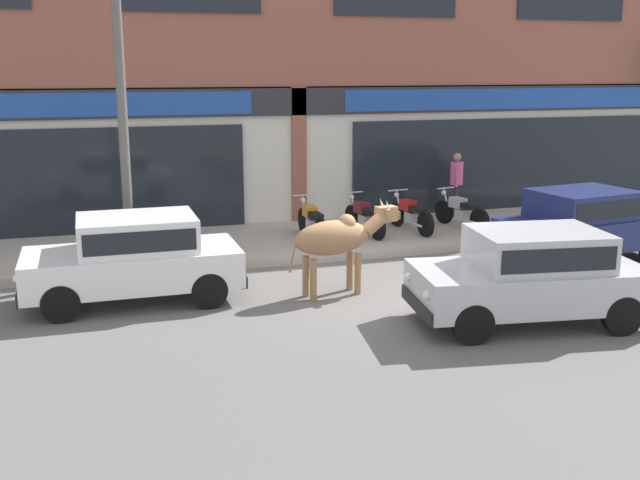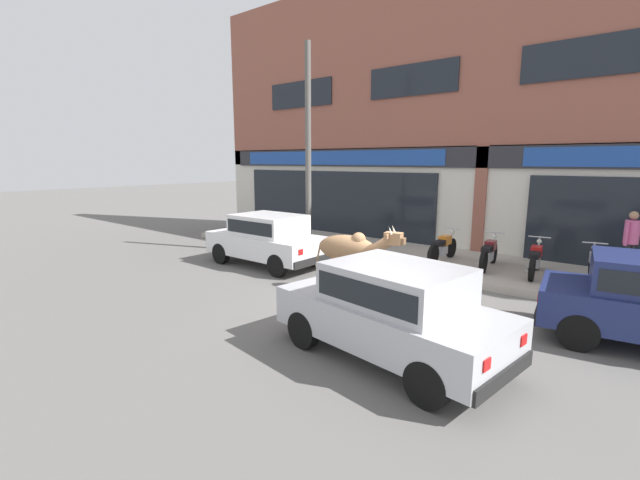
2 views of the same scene
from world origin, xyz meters
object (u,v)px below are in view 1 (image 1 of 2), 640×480
Objects in this scene: motorcycle_1 at (364,217)px; pedestrian at (456,178)px; motorcycle_0 at (312,221)px; motorcycle_3 at (461,212)px; cow at (337,238)px; utility_pole at (121,99)px; car_1 at (584,222)px; motorcycle_2 at (411,215)px; car_2 at (532,272)px; car_0 at (134,255)px.

pedestrian is (2.89, 1.21, 0.60)m from motorcycle_1.
motorcycle_0 is 3.64m from motorcycle_3.
utility_pole is at bearing 144.32° from cow.
car_1 reaches higher than motorcycle_2.
pedestrian is 8.70m from utility_pole.
motorcycle_1 is 2.39m from motorcycle_3.
utility_pole is at bearing 140.66° from car_2.
car_2 is 2.10× the size of motorcycle_3.
utility_pole reaches higher than pedestrian.
utility_pole is (-3.33, 2.39, 2.28)m from cow.
motorcycle_3 is (1.88, 5.84, -0.25)m from car_2.
motorcycle_3 is at bearing -1.31° from motorcycle_1.
pedestrian reaches higher than motorcycle_2.
car_1 is at bearing -79.81° from pedestrian.
car_0 reaches higher than motorcycle_3.
car_1 is 2.11× the size of motorcycle_3.
utility_pole reaches higher than car_2.
motorcycle_1 is at bearing 94.93° from car_2.
motorcycle_1 is at bearing 178.69° from motorcycle_3.
pedestrian reaches higher than cow.
car_0 is at bearing -179.38° from car_1.
car_0 and car_2 have the same top height.
cow is 4.69m from utility_pole.
cow is at bearing -35.68° from utility_pole.
car_0 is 2.00× the size of motorcycle_0.
motorcycle_2 is 1.13× the size of pedestrian.
cow reaches higher than car_2.
car_1 is at bearing 0.62° from car_0.
pedestrian is at bearing 100.19° from car_1.
car_1 is 9.31m from utility_pole.
motorcycle_0 is (3.96, 2.95, -0.25)m from car_0.
motorcycle_3 is 8.14m from utility_pole.
car_0 reaches higher than motorcycle_2.
pedestrian is (4.14, 1.26, 0.60)m from motorcycle_0.
car_1 is 2.08× the size of motorcycle_1.
cow is at bearing -129.63° from motorcycle_2.
motorcycle_1 is (1.86, 3.62, -0.44)m from cow.
car_0 is at bearing -143.26° from motorcycle_0.
pedestrian is at bearing 34.95° from motorcycle_2.
cow is 4.09m from motorcycle_1.
motorcycle_1 is 1.12m from motorcycle_2.
cow is 5.56m from motorcycle_3.
motorcycle_2 is at bearing -145.05° from pedestrian.
car_1 is 3.83m from motorcycle_2.
utility_pole is at bearing -166.69° from motorcycle_1.
utility_pole is (-3.94, -1.18, 2.72)m from motorcycle_0.
car_0 is 0.96× the size of car_2.
motorcycle_0 and motorcycle_2 have the same top height.
cow is at bearing -172.57° from car_1.
car_2 is 2.08× the size of motorcycle_2.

